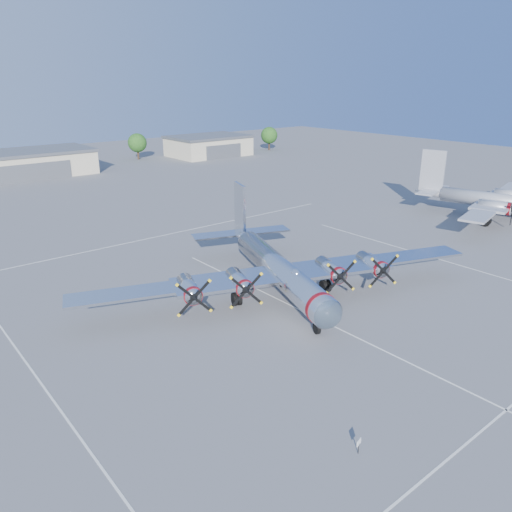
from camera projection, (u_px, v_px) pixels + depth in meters
ground at (277, 299)px, 47.77m from camera, size 260.00×260.00×0.00m
parking_lines at (289, 305)px, 46.49m from camera, size 60.00×50.08×0.01m
hangar_center at (23, 164)px, 106.53m from camera, size 28.60×14.60×5.40m
hangar_east at (209, 145)px, 135.20m from camera, size 20.60×14.60×5.40m
tree_east at (137, 143)px, 128.34m from camera, size 4.80×4.80×6.64m
tree_far_east at (269, 135)px, 145.21m from camera, size 4.80×4.80×6.64m
main_bomber_b29 at (276, 292)px, 49.40m from camera, size 45.73×38.32×8.62m
twin_engine_east at (484, 218)px, 75.49m from camera, size 34.08×27.92×9.46m
info_placard at (359, 444)px, 27.88m from camera, size 0.48×0.16×0.93m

